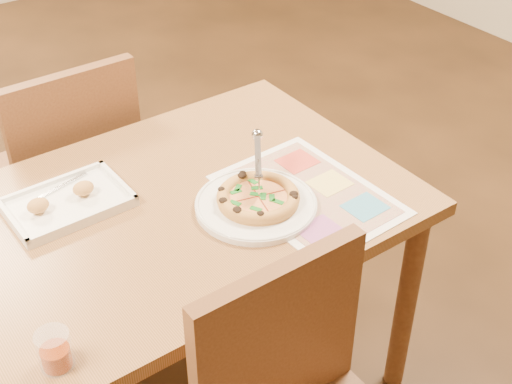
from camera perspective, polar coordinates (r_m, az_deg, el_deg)
dining_table at (r=1.89m, az=-7.64°, el=-3.52°), size 1.30×0.85×0.72m
chair_far at (r=2.39m, az=-14.64°, el=2.81°), size 0.42×0.42×0.47m
plate at (r=1.83m, az=0.00°, el=-1.05°), size 0.40×0.40×0.02m
pizza at (r=1.82m, az=0.18°, el=-0.44°), size 0.21×0.21×0.03m
pizza_cutter at (r=1.83m, az=0.17°, el=2.32°), size 0.11×0.15×0.10m
appetizer_tray at (r=1.89m, az=-14.88°, el=-0.87°), size 0.31×0.21×0.06m
glass_tumbler at (r=1.48m, az=-15.78°, el=-12.22°), size 0.07×0.07×0.09m
menu at (r=1.88m, az=4.18°, el=-0.18°), size 0.35×0.48×0.00m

